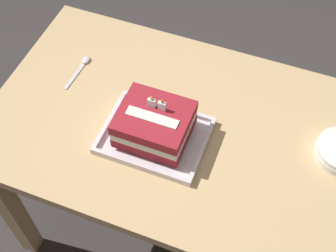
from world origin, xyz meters
TOP-DOWN VIEW (x-y plane):
  - ground_plane at (0.00, 0.00)m, footprint 8.00×8.00m
  - dining_table at (0.00, 0.00)m, footprint 1.16×0.71m
  - foil_tray at (-0.06, -0.07)m, footprint 0.30×0.23m
  - birthday_cake at (-0.06, -0.07)m, footprint 0.20×0.17m
  - serving_spoon_near_tray at (-0.38, 0.11)m, footprint 0.02×0.15m

SIDE VIEW (x-z plane):
  - ground_plane at x=0.00m, z-range 0.00..0.00m
  - dining_table at x=0.00m, z-range 0.25..0.96m
  - serving_spoon_near_tray at x=-0.38m, z-range 0.71..0.72m
  - foil_tray at x=-0.06m, z-range 0.71..0.73m
  - birthday_cake at x=-0.06m, z-range 0.71..0.85m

